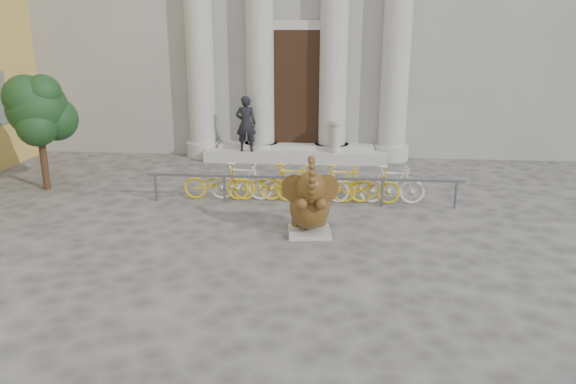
# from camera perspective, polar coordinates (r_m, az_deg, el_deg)

# --- Properties ---
(ground) EXTENTS (80.00, 80.00, 0.00)m
(ground) POSITION_cam_1_polar(r_m,az_deg,el_deg) (10.02, -3.12, -9.56)
(ground) COLOR #474442
(ground) RESTS_ON ground
(entrance_steps) EXTENTS (6.00, 1.20, 0.36)m
(entrance_steps) POSITION_cam_1_polar(r_m,az_deg,el_deg) (18.81, 0.75, 3.79)
(entrance_steps) COLOR #A8A59E
(entrance_steps) RESTS_ON ground
(elephant_statue) EXTENTS (1.22, 1.39, 1.83)m
(elephant_statue) POSITION_cam_1_polar(r_m,az_deg,el_deg) (12.09, 2.23, -1.39)
(elephant_statue) COLOR #A8A59E
(elephant_statue) RESTS_ON ground
(bike_rack) EXTENTS (8.00, 0.53, 1.00)m
(bike_rack) POSITION_cam_1_polar(r_m,az_deg,el_deg) (14.38, 1.49, 0.95)
(bike_rack) COLOR slate
(bike_rack) RESTS_ON ground
(tree) EXTENTS (1.82, 1.66, 3.15)m
(tree) POSITION_cam_1_polar(r_m,az_deg,el_deg) (16.50, -24.04, 7.60)
(tree) COLOR #332114
(tree) RESTS_ON ground
(pedestrian) EXTENTS (0.69, 0.48, 1.82)m
(pedestrian) POSITION_cam_1_polar(r_m,az_deg,el_deg) (18.43, -4.30, 6.93)
(pedestrian) COLOR black
(pedestrian) RESTS_ON entrance_steps
(balustrade_post) EXTENTS (0.42, 0.42, 1.04)m
(balustrade_post) POSITION_cam_1_polar(r_m,az_deg,el_deg) (18.34, 4.89, 5.49)
(balustrade_post) COLOR #A8A59E
(balustrade_post) RESTS_ON entrance_steps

